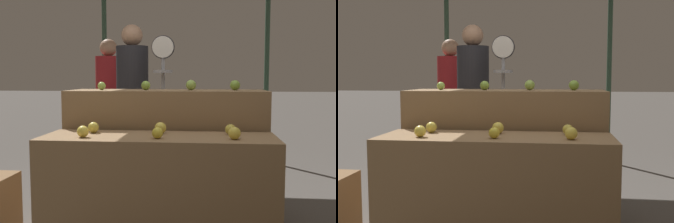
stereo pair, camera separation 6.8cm
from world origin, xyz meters
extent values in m
cylinder|color=#33513D|center=(-1.19, 3.02, 1.33)|extent=(0.07, 0.07, 2.66)
cylinder|color=#33513D|center=(1.19, 3.02, 1.33)|extent=(0.07, 0.07, 2.66)
cube|color=olive|center=(0.00, 0.00, 0.41)|extent=(1.68, 0.55, 0.82)
cube|color=olive|center=(0.00, 0.60, 0.56)|extent=(1.68, 0.55, 1.13)
sphere|color=yellow|center=(-0.52, -0.12, 0.86)|extent=(0.08, 0.08, 0.08)
sphere|color=gold|center=(0.01, -0.12, 0.86)|extent=(0.08, 0.08, 0.08)
sphere|color=yellow|center=(0.53, -0.10, 0.86)|extent=(0.09, 0.09, 0.09)
sphere|color=gold|center=(-0.51, 0.11, 0.86)|extent=(0.08, 0.08, 0.08)
sphere|color=yellow|center=(0.00, 0.11, 0.87)|extent=(0.09, 0.09, 0.09)
sphere|color=gold|center=(0.52, 0.11, 0.86)|extent=(0.08, 0.08, 0.08)
sphere|color=#8EB247|center=(-0.58, 0.60, 1.16)|extent=(0.07, 0.07, 0.07)
sphere|color=#84AD3D|center=(-0.19, 0.60, 1.17)|extent=(0.08, 0.08, 0.08)
sphere|color=#8EB247|center=(0.21, 0.60, 1.17)|extent=(0.09, 0.09, 0.09)
sphere|color=#7AA338|center=(0.58, 0.61, 1.17)|extent=(0.09, 0.09, 0.09)
cylinder|color=#99999E|center=(-0.12, 1.32, 0.79)|extent=(0.04, 0.04, 1.57)
cylinder|color=black|center=(-0.12, 1.31, 1.55)|extent=(0.24, 0.01, 0.24)
cylinder|color=silver|center=(-0.12, 1.30, 1.55)|extent=(0.22, 0.02, 0.22)
cylinder|color=#99999E|center=(-0.12, 1.30, 1.37)|extent=(0.01, 0.01, 0.14)
cylinder|color=#99999E|center=(-0.12, 1.30, 1.30)|extent=(0.20, 0.20, 0.03)
cube|color=#2D2D38|center=(-0.50, 1.60, 0.42)|extent=(0.31, 0.25, 0.85)
cylinder|color=#232328|center=(-0.50, 1.60, 1.22)|extent=(0.47, 0.47, 0.74)
sphere|color=tan|center=(-0.50, 1.60, 1.70)|extent=(0.24, 0.24, 0.24)
cube|color=#2D2D38|center=(-0.96, 2.37, 0.40)|extent=(0.30, 0.25, 0.81)
cylinder|color=maroon|center=(-0.96, 2.37, 1.16)|extent=(0.47, 0.47, 0.70)
sphere|color=tan|center=(-0.96, 2.37, 1.63)|extent=(0.23, 0.23, 0.23)
camera|label=1|loc=(0.35, -2.77, 1.25)|focal=42.00mm
camera|label=2|loc=(0.41, -2.76, 1.25)|focal=42.00mm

